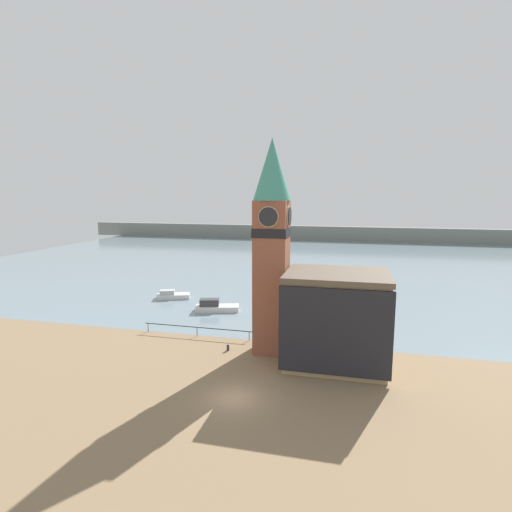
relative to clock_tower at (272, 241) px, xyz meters
name	(u,v)px	position (x,y,z in m)	size (l,w,h in m)	color
ground_plane	(235,398)	(-0.90, -10.29, -11.49)	(160.00, 160.00, 0.00)	#846B4C
water	(316,258)	(-0.90, 62.45, -11.49)	(160.00, 120.00, 0.00)	gray
far_shoreline	(326,233)	(-0.90, 102.45, -8.99)	(180.00, 3.00, 5.00)	gray
pier_railing	(197,328)	(-9.13, 2.20, -10.52)	(12.98, 0.08, 1.09)	#232328
clock_tower	(272,241)	(0.00, 0.00, 0.00)	(3.75, 3.75, 21.57)	brown
pier_building	(336,318)	(6.61, -1.65, -7.00)	(9.73, 7.82, 8.92)	tan
boat_near	(215,307)	(-10.45, 12.21, -10.87)	(6.31, 3.55, 1.70)	silver
boat_far	(172,295)	(-19.24, 16.98, -10.98)	(5.36, 3.62, 1.36)	silver
mooring_bollard_near	(228,347)	(-4.38, -1.09, -11.12)	(0.30, 0.30, 0.67)	#2D2D33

